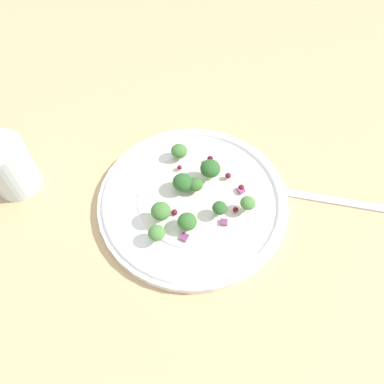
# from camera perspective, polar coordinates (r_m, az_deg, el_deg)

# --- Properties ---
(ground_plane) EXTENTS (1.80, 1.80, 0.02)m
(ground_plane) POSITION_cam_1_polar(r_m,az_deg,el_deg) (0.58, -1.15, -2.88)
(ground_plane) COLOR tan
(plate) EXTENTS (0.27, 0.27, 0.02)m
(plate) POSITION_cam_1_polar(r_m,az_deg,el_deg) (0.57, 0.00, -1.04)
(plate) COLOR white
(plate) RESTS_ON ground_plane
(dressing_pool) EXTENTS (0.16, 0.16, 0.00)m
(dressing_pool) POSITION_cam_1_polar(r_m,az_deg,el_deg) (0.56, 0.00, -0.80)
(dressing_pool) COLOR white
(dressing_pool) RESTS_ON plate
(broccoli_floret_0) EXTENTS (0.02, 0.02, 0.02)m
(broccoli_floret_0) POSITION_cam_1_polar(r_m,az_deg,el_deg) (0.53, 4.06, -2.37)
(broccoli_floret_0) COLOR #9EC684
(broccoli_floret_0) RESTS_ON plate
(broccoli_floret_1) EXTENTS (0.02, 0.02, 0.02)m
(broccoli_floret_1) POSITION_cam_1_polar(r_m,az_deg,el_deg) (0.52, -5.20, -6.02)
(broccoli_floret_1) COLOR #9EC684
(broccoli_floret_1) RESTS_ON plate
(broccoli_floret_2) EXTENTS (0.02, 0.02, 0.02)m
(broccoli_floret_2) POSITION_cam_1_polar(r_m,az_deg,el_deg) (0.54, 8.15, -1.64)
(broccoli_floret_2) COLOR #ADD18E
(broccoli_floret_2) RESTS_ON plate
(broccoli_floret_3) EXTENTS (0.03, 0.03, 0.03)m
(broccoli_floret_3) POSITION_cam_1_polar(r_m,az_deg,el_deg) (0.59, -1.90, 5.97)
(broccoli_floret_3) COLOR #ADD18E
(broccoli_floret_3) RESTS_ON plate
(broccoli_floret_4) EXTENTS (0.03, 0.03, 0.03)m
(broccoli_floret_4) POSITION_cam_1_polar(r_m,az_deg,el_deg) (0.52, -4.58, -2.84)
(broccoli_floret_4) COLOR #9EC684
(broccoli_floret_4) RESTS_ON plate
(broccoli_floret_5) EXTENTS (0.03, 0.03, 0.03)m
(broccoli_floret_5) POSITION_cam_1_polar(r_m,az_deg,el_deg) (0.56, 2.68, 3.40)
(broccoli_floret_5) COLOR #ADD18E
(broccoli_floret_5) RESTS_ON plate
(broccoli_floret_6) EXTENTS (0.03, 0.03, 0.03)m
(broccoli_floret_6) POSITION_cam_1_polar(r_m,az_deg,el_deg) (0.52, -0.71, -4.38)
(broccoli_floret_6) COLOR #8EB77A
(broccoli_floret_6) RESTS_ON plate
(broccoli_floret_7) EXTENTS (0.02, 0.02, 0.02)m
(broccoli_floret_7) POSITION_cam_1_polar(r_m,az_deg,el_deg) (0.56, 0.49, 1.09)
(broccoli_floret_7) COLOR #9EC684
(broccoli_floret_7) RESTS_ON plate
(broccoli_floret_8) EXTENTS (0.03, 0.03, 0.03)m
(broccoli_floret_8) POSITION_cam_1_polar(r_m,az_deg,el_deg) (0.56, -1.39, 1.40)
(broccoli_floret_8) COLOR #8EB77A
(broccoli_floret_8) RESTS_ON plate
(cranberry_0) EXTENTS (0.01, 0.01, 0.01)m
(cranberry_0) POSITION_cam_1_polar(r_m,az_deg,el_deg) (0.54, -2.59, -2.98)
(cranberry_0) COLOR maroon
(cranberry_0) RESTS_ON plate
(cranberry_1) EXTENTS (0.01, 0.01, 0.01)m
(cranberry_1) POSITION_cam_1_polar(r_m,az_deg,el_deg) (0.55, 6.39, -2.60)
(cranberry_1) COLOR maroon
(cranberry_1) RESTS_ON plate
(cranberry_2) EXTENTS (0.01, 0.01, 0.01)m
(cranberry_2) POSITION_cam_1_polar(r_m,az_deg,el_deg) (0.57, 7.23, 0.66)
(cranberry_2) COLOR maroon
(cranberry_2) RESTS_ON plate
(cranberry_3) EXTENTS (0.01, 0.01, 0.01)m
(cranberry_3) POSITION_cam_1_polar(r_m,az_deg,el_deg) (0.59, 2.66, 4.89)
(cranberry_3) COLOR #4C0A14
(cranberry_3) RESTS_ON plate
(cranberry_4) EXTENTS (0.01, 0.01, 0.01)m
(cranberry_4) POSITION_cam_1_polar(r_m,az_deg,el_deg) (0.59, -1.84, 3.61)
(cranberry_4) COLOR maroon
(cranberry_4) RESTS_ON plate
(cranberry_5) EXTENTS (0.01, 0.01, 0.01)m
(cranberry_5) POSITION_cam_1_polar(r_m,az_deg,el_deg) (0.58, 5.20, 2.52)
(cranberry_5) COLOR maroon
(cranberry_5) RESTS_ON plate
(onion_bit_0) EXTENTS (0.01, 0.01, 0.00)m
(onion_bit_0) POSITION_cam_1_polar(r_m,az_deg,el_deg) (0.53, -1.16, -6.62)
(onion_bit_0) COLOR #843D75
(onion_bit_0) RESTS_ON plate
(onion_bit_1) EXTENTS (0.01, 0.01, 0.00)m
(onion_bit_1) POSITION_cam_1_polar(r_m,az_deg,el_deg) (0.55, 4.47, -2.45)
(onion_bit_1) COLOR #A35B93
(onion_bit_1) RESTS_ON plate
(onion_bit_2) EXTENTS (0.01, 0.01, 0.01)m
(onion_bit_2) POSITION_cam_1_polar(r_m,az_deg,el_deg) (0.54, 4.69, -4.46)
(onion_bit_2) COLOR #843D75
(onion_bit_2) RESTS_ON plate
(onion_bit_3) EXTENTS (0.01, 0.01, 0.00)m
(onion_bit_3) POSITION_cam_1_polar(r_m,az_deg,el_deg) (0.57, 7.17, 0.28)
(onion_bit_3) COLOR #934C84
(onion_bit_3) RESTS_ON plate
(fork) EXTENTS (0.14, 0.14, 0.01)m
(fork) POSITION_cam_1_polar(r_m,az_deg,el_deg) (0.60, 17.77, -0.71)
(fork) COLOR silver
(fork) RESTS_ON ground_plane
(water_glass) EXTENTS (0.07, 0.07, 0.09)m
(water_glass) POSITION_cam_1_polar(r_m,az_deg,el_deg) (0.62, -25.15, 3.40)
(water_glass) COLOR silver
(water_glass) RESTS_ON ground_plane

